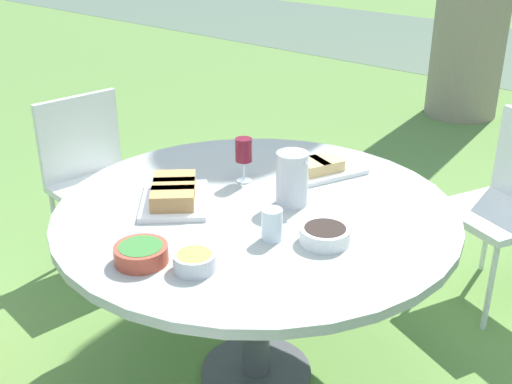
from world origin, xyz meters
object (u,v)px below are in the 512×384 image
Objects in this scene: dining_table at (256,228)px; chair_far_back at (512,197)px; chair_near_left at (94,171)px; water_pitcher at (292,178)px; wine_glass at (244,152)px.

dining_table is 1.64× the size of chair_far_back.
dining_table is 1.22m from chair_near_left.
water_pitcher reaches higher than chair_near_left.
dining_table is 1.33m from chair_far_back.
wine_glass is (-0.70, -1.07, 0.36)m from chair_far_back.
dining_table is 7.34× the size of water_pitcher.
chair_far_back is (1.72, 1.07, 0.00)m from chair_near_left.
chair_near_left is 1.33m from water_pitcher.
water_pitcher is at bearing -111.43° from chair_far_back.
water_pitcher is at bearing -1.98° from chair_near_left.
dining_table is 8.11× the size of wine_glass.
chair_far_back is at bearing 68.57° from water_pitcher.
wine_glass is at bearing 171.87° from water_pitcher.
chair_near_left is 4.95× the size of wine_glass.
dining_table is at bearing -126.55° from water_pitcher.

